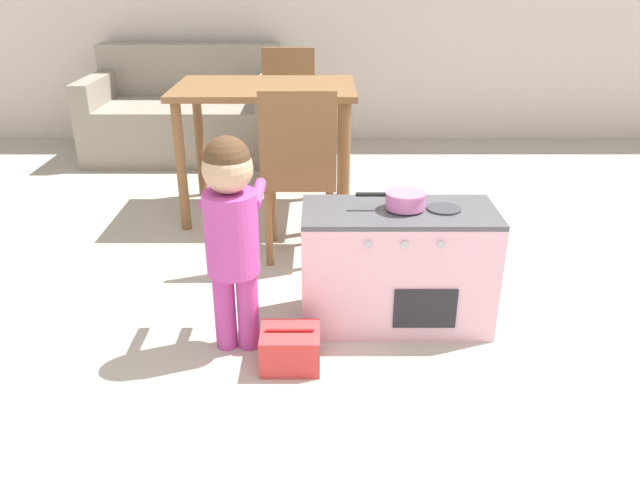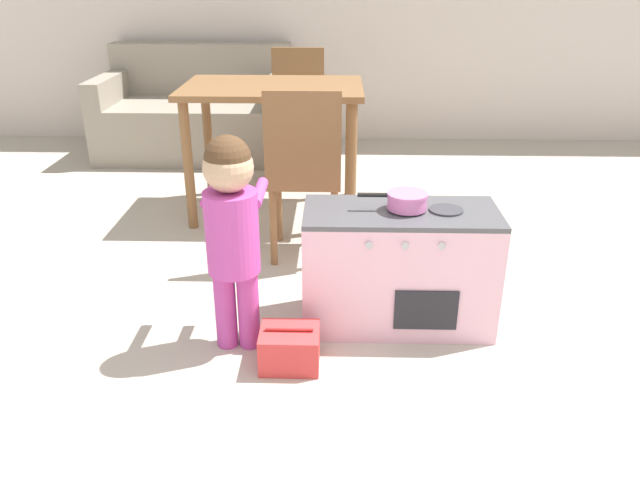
{
  "view_description": "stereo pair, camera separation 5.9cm",
  "coord_description": "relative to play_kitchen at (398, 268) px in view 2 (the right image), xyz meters",
  "views": [
    {
      "loc": [
        -0.11,
        -1.31,
        1.41
      ],
      "look_at": [
        -0.11,
        0.95,
        0.38
      ],
      "focal_mm": 35.0,
      "sensor_mm": 36.0,
      "label": 1
    },
    {
      "loc": [
        -0.05,
        -1.3,
        1.41
      ],
      "look_at": [
        -0.11,
        0.95,
        0.38
      ],
      "focal_mm": 35.0,
      "sensor_mm": 36.0,
      "label": 2
    }
  ],
  "objects": [
    {
      "name": "dining_table",
      "position": [
        -0.64,
        1.31,
        0.39
      ],
      "size": [
        1.04,
        0.7,
        0.77
      ],
      "color": "brown",
      "rests_on": "ground_plane"
    },
    {
      "name": "play_kitchen",
      "position": [
        0.0,
        0.0,
        0.0
      ],
      "size": [
        0.78,
        0.37,
        0.52
      ],
      "color": "#EAB2C6",
      "rests_on": "ground_plane"
    },
    {
      "name": "toy_pot",
      "position": [
        0.02,
        0.0,
        0.3
      ],
      "size": [
        0.28,
        0.16,
        0.07
      ],
      "color": "pink",
      "rests_on": "play_kitchen"
    },
    {
      "name": "dining_chair_near",
      "position": [
        -0.42,
        0.63,
        0.21
      ],
      "size": [
        0.36,
        0.36,
        0.88
      ],
      "color": "brown",
      "rests_on": "ground_plane"
    },
    {
      "name": "child_figure",
      "position": [
        -0.65,
        -0.2,
        0.29
      ],
      "size": [
        0.23,
        0.35,
        0.86
      ],
      "color": "#BC429E",
      "rests_on": "ground_plane"
    },
    {
      "name": "dining_chair_far",
      "position": [
        -0.54,
        2.01,
        0.21
      ],
      "size": [
        0.36,
        0.36,
        0.88
      ],
      "rotation": [
        0.0,
        0.0,
        3.14
      ],
      "color": "brown",
      "rests_on": "ground_plane"
    },
    {
      "name": "couch",
      "position": [
        -1.38,
        2.64,
        0.04
      ],
      "size": [
        1.46,
        0.89,
        0.82
      ],
      "color": "gray",
      "rests_on": "ground_plane"
    },
    {
      "name": "toy_basket",
      "position": [
        -0.43,
        -0.33,
        -0.18
      ],
      "size": [
        0.22,
        0.19,
        0.17
      ],
      "color": "#D13838",
      "rests_on": "ground_plane"
    }
  ]
}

